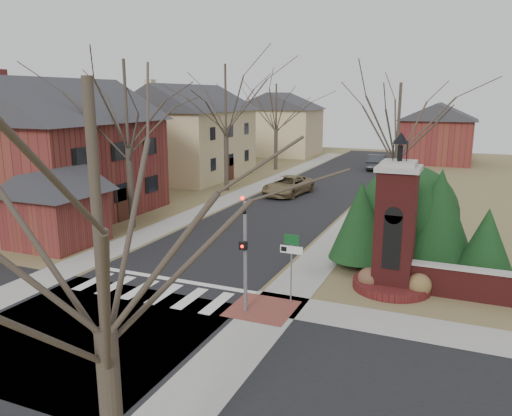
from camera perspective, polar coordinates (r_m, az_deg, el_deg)
The scene contains 29 objects.
ground at distance 20.55m, azimuth -13.10°, elevation -10.10°, with size 120.00×120.00×0.00m, color olive.
main_street at distance 39.68m, azimuth 5.75°, elevation 1.29°, with size 8.00×70.00×0.01m, color black.
cross_street at distance 18.45m, azimuth -18.68°, elevation -13.20°, with size 120.00×8.00×0.01m, color black.
crosswalk_zone at distance 21.15m, azimuth -11.82°, elevation -9.34°, with size 8.00×2.20×0.02m, color silver.
stop_bar at distance 22.30m, azimuth -9.62°, elevation -8.05°, with size 8.00×0.35×0.02m, color silver.
sidewalk_right_main at distance 38.51m, azimuth 13.16°, elevation 0.67°, with size 2.00×60.00×0.02m, color gray.
sidewalk_left at distance 41.47m, azimuth -1.13°, elevation 1.86°, with size 2.00×60.00×0.02m, color gray.
curb_apron at distance 19.17m, azimuth 0.69°, elevation -11.44°, with size 2.40×2.40×0.02m, color brown.
traffic_signal_pole at distance 18.07m, azimuth -1.28°, elevation -4.24°, with size 0.28×0.41×4.50m.
sign_post at distance 19.07m, azimuth 4.05°, elevation -5.36°, with size 0.90×0.07×2.75m.
brick_gate_monument at distance 21.11m, azimuth 15.55°, elevation -3.39°, with size 3.20×3.20×6.47m.
house_brick_left at distance 35.21m, azimuth -21.26°, elevation 6.69°, with size 9.80×11.80×9.42m.
house_stucco_left at distance 49.09m, azimuth -7.73°, elevation 8.85°, with size 9.80×12.80×9.28m.
garage_left at distance 28.55m, azimuth -21.97°, elevation 0.46°, with size 4.80×4.80×4.29m.
house_distant_left at distance 67.47m, azimuth 2.61°, elevation 9.71°, with size 10.80×8.80×8.53m.
house_distant_right at distance 63.41m, azimuth 19.99°, elevation 8.22°, with size 8.80×8.80×7.30m.
evergreen_near at distance 23.26m, azimuth 11.84°, elevation -1.37°, with size 2.80×2.80×4.10m.
evergreen_mid at distance 23.99m, azimuth 20.19°, elevation -0.72°, with size 3.40×3.40×4.70m.
evergreen_far at distance 23.20m, azimuth 24.85°, elevation -3.36°, with size 2.40×2.40×3.30m.
evergreen_mass at distance 25.40m, azimuth 16.94°, elevation -0.23°, with size 4.80×4.80×4.80m, color #113317.
bare_tree_0 at distance 30.38m, azimuth -14.68°, elevation 12.05°, with size 8.05×8.05×11.15m.
bare_tree_1 at distance 41.48m, azimuth -3.51°, elevation 12.99°, with size 8.40×8.40×11.64m.
bare_tree_2 at distance 53.63m, azimuth 2.32°, elevation 11.88°, with size 7.35×7.35×10.19m.
bare_tree_3 at distance 31.45m, azimuth 16.03°, elevation 10.15°, with size 7.00×7.00×9.70m.
bare_tree_4 at distance 8.35m, azimuth -17.88°, elevation 1.63°, with size 6.65×6.65×9.21m.
pickup_truck at distance 40.21m, azimuth 3.68°, elevation 2.58°, with size 2.52×5.46×1.52m, color olive.
distant_car at distance 55.52m, azimuth 13.67°, elevation 5.13°, with size 1.73×4.96×1.64m, color #323439.
dry_shrub_left at distance 21.39m, azimuth 12.75°, elevation -7.85°, with size 0.91×0.91×0.91m, color brown.
dry_shrub_right at distance 21.16m, azimuth 18.18°, elevation -8.36°, with size 0.95×0.95×0.95m, color brown.
Camera 1 is at (11.39, -15.18, 7.88)m, focal length 35.00 mm.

